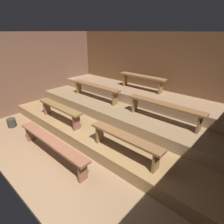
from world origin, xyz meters
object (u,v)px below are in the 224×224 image
(bench_lower_right, at_px, (125,139))
(bench_upper_center, at_px, (142,78))
(bench_middle_right, at_px, (164,107))
(pail_floor, at_px, (12,123))
(bench_middle_left, at_px, (95,87))
(bench_lower_left, at_px, (60,109))
(bench_floor_center, at_px, (51,143))

(bench_lower_right, height_order, bench_upper_center, bench_upper_center)
(bench_middle_right, xyz_separation_m, pail_floor, (-3.47, -2.21, -0.77))
(bench_middle_left, height_order, pail_floor, bench_middle_left)
(bench_lower_right, distance_m, pail_floor, 3.54)
(bench_lower_left, xyz_separation_m, bench_lower_right, (2.19, 0.00, 0.00))
(bench_lower_left, bearing_deg, bench_upper_center, 68.64)
(bench_lower_left, distance_m, bench_upper_center, 2.63)
(bench_lower_left, relative_size, bench_middle_left, 0.86)
(bench_lower_left, bearing_deg, pail_floor, -144.89)
(bench_floor_center, xyz_separation_m, bench_middle_right, (1.37, 2.17, 0.53))
(bench_middle_right, bearing_deg, bench_middle_left, 180.00)
(bench_upper_center, bearing_deg, bench_middle_left, -134.15)
(bench_middle_left, xyz_separation_m, pail_floor, (-1.14, -2.21, -0.77))
(bench_lower_right, bearing_deg, bench_floor_center, -147.68)
(bench_middle_right, height_order, pail_floor, bench_middle_right)
(bench_upper_center, bearing_deg, bench_lower_left, -111.36)
(bench_lower_left, relative_size, pail_floor, 6.57)
(bench_floor_center, xyz_separation_m, bench_lower_left, (-0.89, 0.82, 0.26))
(bench_lower_left, bearing_deg, bench_lower_right, 0.00)
(bench_lower_left, distance_m, bench_lower_right, 2.19)
(bench_middle_left, bearing_deg, bench_lower_left, -86.82)
(bench_lower_right, relative_size, bench_upper_center, 1.04)
(pail_floor, bearing_deg, bench_middle_right, 32.42)
(bench_lower_right, height_order, bench_middle_left, bench_middle_left)
(bench_lower_left, height_order, pail_floor, bench_lower_left)
(bench_lower_left, height_order, bench_lower_right, same)
(bench_upper_center, bearing_deg, bench_lower_right, -62.46)
(bench_lower_right, relative_size, pail_floor, 6.57)
(bench_floor_center, relative_size, pail_floor, 9.08)
(bench_lower_left, distance_m, pail_floor, 1.56)
(bench_middle_left, bearing_deg, bench_lower_right, -30.90)
(bench_upper_center, relative_size, pail_floor, 6.33)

